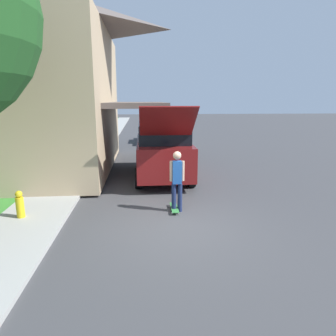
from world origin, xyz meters
TOP-DOWN VIEW (x-y plane):
  - ground_plane at (0.00, 0.00)m, footprint 120.00×120.00m
  - sidewalk at (-3.60, 6.00)m, footprint 1.80×80.00m
  - lawn_tree_far at (-4.64, 7.29)m, footprint 3.71×3.71m
  - suv_parked at (0.12, 4.84)m, footprint 2.14×5.65m
  - car_down_street at (0.25, 15.30)m, footprint 1.84×4.54m
  - skateboarder at (0.26, 0.91)m, footprint 0.41×0.23m
  - skateboard at (0.20, 0.99)m, footprint 0.20×0.83m
  - fire_hydrant at (-3.86, 0.60)m, footprint 0.20×0.20m

SIDE VIEW (x-z plane):
  - ground_plane at x=0.00m, z-range 0.00..0.00m
  - sidewalk at x=-3.60m, z-range 0.00..0.10m
  - skateboard at x=0.20m, z-range 0.03..0.13m
  - fire_hydrant at x=-3.86m, z-range 0.09..0.81m
  - car_down_street at x=0.25m, z-range -0.02..1.22m
  - skateboarder at x=0.26m, z-range 0.10..1.82m
  - suv_parked at x=0.12m, z-range -0.26..2.65m
  - lawn_tree_far at x=-4.64m, z-range 1.68..8.65m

